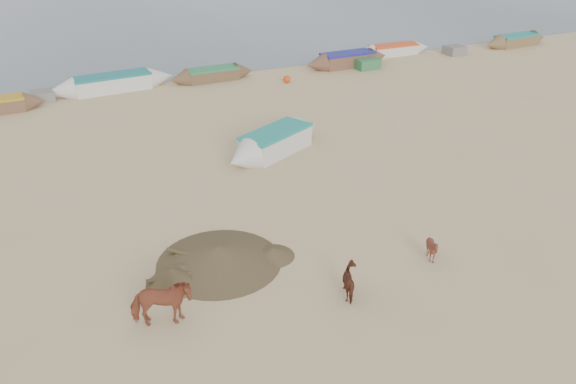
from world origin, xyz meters
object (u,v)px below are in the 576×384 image
object	(u,v)px
calf_front	(432,249)
near_canoe	(276,141)
calf_right	(353,282)
cow_adult	(161,304)

from	to	relation	value
calf_front	near_canoe	xyz separation A→B (m)	(-0.77, 9.50, 0.10)
calf_front	near_canoe	size ratio (longest dim) A/B	0.14
calf_right	cow_adult	bearing A→B (deg)	73.79
calf_front	near_canoe	distance (m)	9.53
calf_front	near_canoe	world-z (taller)	near_canoe
calf_front	cow_adult	bearing A→B (deg)	-117.92
calf_front	calf_right	bearing A→B (deg)	-105.92
cow_adult	calf_front	size ratio (longest dim) A/B	1.95
calf_right	near_canoe	bearing A→B (deg)	-17.49
near_canoe	cow_adult	bearing A→B (deg)	-155.05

